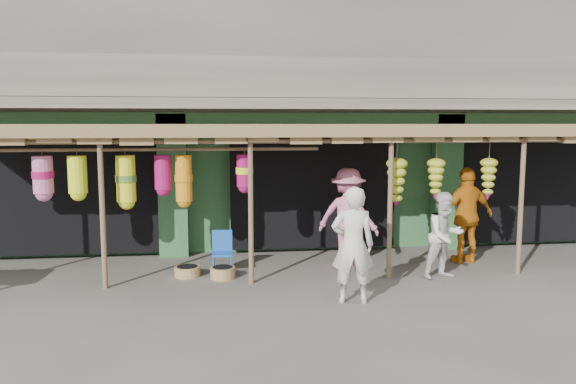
{
  "coord_description": "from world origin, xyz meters",
  "views": [
    {
      "loc": [
        -2.06,
        -9.84,
        2.81
      ],
      "look_at": [
        -0.7,
        1.0,
        1.46
      ],
      "focal_mm": 35.0,
      "sensor_mm": 36.0,
      "label": 1
    }
  ],
  "objects": [
    {
      "name": "ground",
      "position": [
        0.0,
        0.0,
        0.0
      ],
      "size": [
        80.0,
        80.0,
        0.0
      ],
      "primitive_type": "plane",
      "color": "#514C47",
      "rests_on": "ground"
    },
    {
      "name": "building",
      "position": [
        -0.0,
        4.87,
        3.37
      ],
      "size": [
        16.4,
        6.8,
        7.0
      ],
      "color": "gray",
      "rests_on": "ground"
    },
    {
      "name": "person_right",
      "position": [
        2.0,
        -0.31,
        0.79
      ],
      "size": [
        0.9,
        0.79,
        1.58
      ],
      "primitive_type": "imported",
      "rotation": [
        0.0,
        0.0,
        0.28
      ],
      "color": "silver",
      "rests_on": "ground"
    },
    {
      "name": "person_front",
      "position": [
        0.01,
        -1.47,
        0.92
      ],
      "size": [
        0.73,
        0.53,
        1.85
      ],
      "primitive_type": "imported",
      "rotation": [
        0.0,
        0.0,
        3.0
      ],
      "color": "silver",
      "rests_on": "ground"
    },
    {
      "name": "blue_chair",
      "position": [
        -2.0,
        0.57,
        0.45
      ],
      "size": [
        0.38,
        0.39,
        0.8
      ],
      "rotation": [
        0.0,
        0.0,
        -0.01
      ],
      "color": "#1B56B4",
      "rests_on": "ground"
    },
    {
      "name": "person_shopper",
      "position": [
        0.5,
        0.95,
        0.96
      ],
      "size": [
        1.43,
        1.26,
        1.92
      ],
      "primitive_type": "imported",
      "rotation": [
        0.0,
        0.0,
        2.6
      ],
      "color": "#D06E96",
      "rests_on": "ground"
    },
    {
      "name": "basket_right",
      "position": [
        -2.0,
        0.18,
        0.1
      ],
      "size": [
        0.49,
        0.49,
        0.21
      ],
      "primitive_type": "cylinder",
      "rotation": [
        0.0,
        0.0,
        -0.08
      ],
      "color": "#A6714D",
      "rests_on": "ground"
    },
    {
      "name": "awning",
      "position": [
        -0.15,
        0.8,
        2.58
      ],
      "size": [
        14.0,
        2.7,
        2.79
      ],
      "color": "brown",
      "rests_on": "ground"
    },
    {
      "name": "person_vendor",
      "position": [
        2.9,
        0.74,
        0.97
      ],
      "size": [
        1.2,
        0.66,
        1.94
      ],
      "primitive_type": "imported",
      "rotation": [
        0.0,
        0.0,
        3.31
      ],
      "color": "orange",
      "rests_on": "ground"
    },
    {
      "name": "basket_mid",
      "position": [
        -2.65,
        0.4,
        0.09
      ],
      "size": [
        0.58,
        0.58,
        0.18
      ],
      "primitive_type": "cylinder",
      "rotation": [
        0.0,
        0.0,
        0.24
      ],
      "color": "olive",
      "rests_on": "ground"
    }
  ]
}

